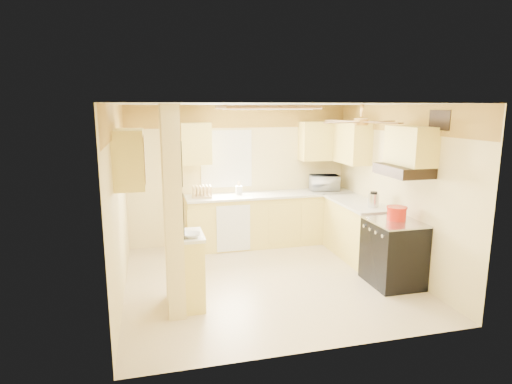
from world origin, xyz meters
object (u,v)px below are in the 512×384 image
object	(u,v)px
bowl	(192,235)
kettle	(374,200)
dutch_oven	(397,213)
stove	(393,252)
microwave	(324,183)

from	to	relation	value
bowl	kettle	size ratio (longest dim) A/B	0.87
bowl	dutch_oven	xyz separation A→B (m)	(2.86, 0.20, 0.04)
stove	bowl	xyz separation A→B (m)	(-2.81, -0.14, 0.51)
bowl	microwave	bearing A→B (deg)	40.94
bowl	kettle	bearing A→B (deg)	16.92
microwave	kettle	xyz separation A→B (m)	(0.20, -1.45, -0.03)
microwave	dutch_oven	world-z (taller)	microwave
dutch_oven	kettle	bearing A→B (deg)	88.36
dutch_oven	microwave	bearing A→B (deg)	94.89
microwave	bowl	size ratio (longest dim) A/B	2.42
bowl	stove	bearing A→B (deg)	2.84
bowl	dutch_oven	world-z (taller)	dutch_oven
bowl	kettle	world-z (taller)	kettle
microwave	dutch_oven	distance (m)	2.13
stove	bowl	distance (m)	2.86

